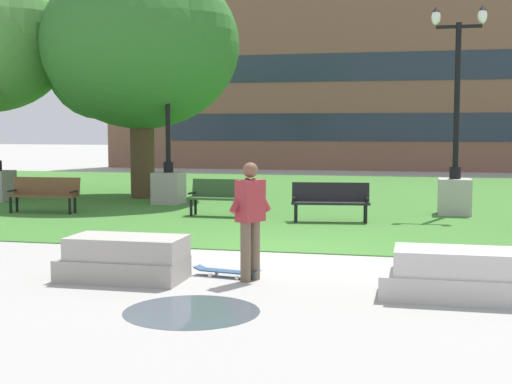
{
  "coord_description": "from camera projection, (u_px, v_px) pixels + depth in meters",
  "views": [
    {
      "loc": [
        2.28,
        -12.2,
        2.21
      ],
      "look_at": [
        -0.17,
        -1.4,
        1.2
      ],
      "focal_mm": 50.0,
      "sensor_mm": 36.0,
      "label": 1
    }
  ],
  "objects": [
    {
      "name": "park_bench_near_left",
      "position": [
        331.0,
        199.0,
        16.52
      ],
      "size": [
        1.85,
        0.76,
        0.9
      ],
      "color": "black",
      "rests_on": "grass_lawn"
    },
    {
      "name": "person_skateboarder",
      "position": [
        250.0,
        214.0,
        10.22
      ],
      "size": [
        0.55,
        0.52,
        1.71
      ],
      "color": "brown",
      "rests_on": "ground"
    },
    {
      "name": "lamp_post_right",
      "position": [
        455.0,
        173.0,
        17.81
      ],
      "size": [
        1.32,
        0.8,
        5.15
      ],
      "color": "#ADA89E",
      "rests_on": "grass_lawn"
    },
    {
      "name": "park_bench_far_left",
      "position": [
        225.0,
        195.0,
        17.53
      ],
      "size": [
        1.82,
        0.59,
        0.9
      ],
      "color": "#284723",
      "rests_on": "grass_lawn"
    },
    {
      "name": "grass_lawn",
      "position": [
        342.0,
        198.0,
        22.26
      ],
      "size": [
        40.0,
        20.0,
        0.02
      ],
      "primitive_type": "cube",
      "color": "#3D752D",
      "rests_on": "ground"
    },
    {
      "name": "concrete_block_center",
      "position": [
        125.0,
        259.0,
        10.3
      ],
      "size": [
        1.8,
        0.9,
        0.64
      ],
      "color": "#9E9991",
      "rests_on": "ground"
    },
    {
      "name": "puddle",
      "position": [
        192.0,
        311.0,
        8.56
      ],
      "size": [
        1.65,
        1.65,
        0.01
      ],
      "primitive_type": "cylinder",
      "color": "#47515B",
      "rests_on": "ground"
    },
    {
      "name": "park_bench_far_right",
      "position": [
        44.0,
        193.0,
        18.24
      ],
      "size": [
        1.83,
        0.63,
        0.9
      ],
      "color": "brown",
      "rests_on": "grass_lawn"
    },
    {
      "name": "tree_near_right",
      "position": [
        139.0,
        48.0,
        21.74
      ],
      "size": [
        6.31,
        6.01,
        7.24
      ],
      "color": "#4C3823",
      "rests_on": "grass_lawn"
    },
    {
      "name": "concrete_block_left",
      "position": [
        455.0,
        275.0,
        9.21
      ],
      "size": [
        1.84,
        0.9,
        0.64
      ],
      "color": "#BCB7B2",
      "rests_on": "ground"
    },
    {
      "name": "lamp_post_left",
      "position": [
        168.0,
        165.0,
        20.29
      ],
      "size": [
        1.32,
        0.8,
        5.47
      ],
      "color": "gray",
      "rests_on": "grass_lawn"
    },
    {
      "name": "building_facade_distant",
      "position": [
        381.0,
        78.0,
        35.83
      ],
      "size": [
        29.25,
        1.03,
        9.38
      ],
      "color": "brown",
      "rests_on": "ground"
    },
    {
      "name": "skateboard",
      "position": [
        227.0,
        271.0,
        10.52
      ],
      "size": [
        1.04,
        0.38,
        0.14
      ],
      "color": "#2D4C75",
      "rests_on": "ground"
    },
    {
      "name": "ground_plane",
      "position": [
        283.0,
        253.0,
        12.55
      ],
      "size": [
        140.0,
        140.0,
        0.0
      ],
      "primitive_type": "plane",
      "color": "#A3A09B"
    }
  ]
}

